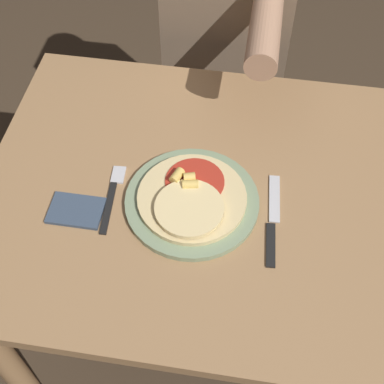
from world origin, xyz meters
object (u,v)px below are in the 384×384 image
Objects in this scene: plate at (192,201)px; knife at (273,222)px; dining_table at (212,226)px; pizza at (191,198)px; fork at (113,194)px; person_diner at (228,28)px.

knife is (0.17, -0.02, -0.00)m from plate.
pizza reaches higher than dining_table.
knife is at bearing -5.37° from pizza.
pizza reaches higher than knife.
fork is at bearing 179.45° from pizza.
pizza is 0.17m from knife.
plate is (-0.04, -0.04, 0.14)m from dining_table.
pizza is 0.63m from person_diner.
dining_table is 0.79× the size of person_diner.
pizza reaches higher than plate.
dining_table is 0.25m from fork.
knife is at bearing -24.73° from dining_table.
pizza is at bearing -0.55° from fork.
pizza is 0.17m from fork.
plate is 0.17m from knife.
dining_table is at bearing -86.41° from person_diner.
knife is at bearing -7.06° from plate.
dining_table is 3.58× the size of plate.
person_diner is (0.17, 0.63, -0.02)m from fork.
person_diner is (-0.04, 0.59, 0.11)m from dining_table.
person_diner is at bearing 104.22° from knife.
pizza is at bearing -98.75° from plate.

